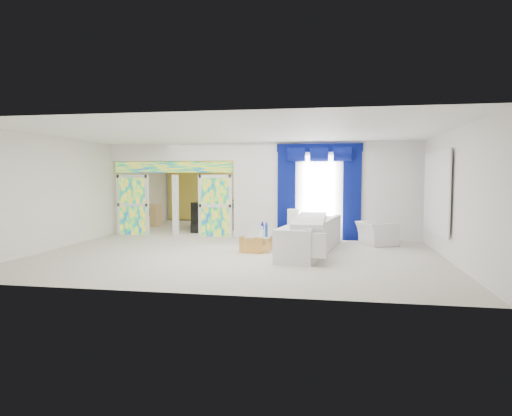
% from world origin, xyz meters
% --- Properties ---
extents(floor, '(12.00, 12.00, 0.00)m').
position_xyz_m(floor, '(0.00, 0.00, 0.00)').
color(floor, '#B7AF9E').
rests_on(floor, ground).
extents(dividing_wall, '(5.70, 0.18, 3.00)m').
position_xyz_m(dividing_wall, '(2.15, 1.00, 1.50)').
color(dividing_wall, white).
rests_on(dividing_wall, ground).
extents(dividing_header, '(4.30, 0.18, 0.55)m').
position_xyz_m(dividing_header, '(-2.85, 1.00, 2.73)').
color(dividing_header, white).
rests_on(dividing_header, dividing_wall).
extents(stained_panel_left, '(0.95, 0.04, 2.00)m').
position_xyz_m(stained_panel_left, '(-4.28, 1.00, 1.00)').
color(stained_panel_left, '#994C3F').
rests_on(stained_panel_left, ground).
extents(stained_panel_right, '(0.95, 0.04, 2.00)m').
position_xyz_m(stained_panel_right, '(-1.42, 1.00, 1.00)').
color(stained_panel_right, '#994C3F').
rests_on(stained_panel_right, ground).
extents(stained_transom, '(4.00, 0.05, 0.35)m').
position_xyz_m(stained_transom, '(-2.85, 1.00, 2.25)').
color(stained_transom, '#994C3F').
rests_on(stained_transom, dividing_header).
extents(window_pane, '(1.00, 0.02, 2.30)m').
position_xyz_m(window_pane, '(1.90, 0.90, 1.45)').
color(window_pane, white).
rests_on(window_pane, dividing_wall).
extents(blue_drape_left, '(0.55, 0.10, 2.80)m').
position_xyz_m(blue_drape_left, '(0.90, 0.87, 1.40)').
color(blue_drape_left, '#030E47').
rests_on(blue_drape_left, ground).
extents(blue_drape_right, '(0.55, 0.10, 2.80)m').
position_xyz_m(blue_drape_right, '(2.90, 0.87, 1.40)').
color(blue_drape_right, '#030E47').
rests_on(blue_drape_right, ground).
extents(blue_pelmet, '(2.60, 0.12, 0.25)m').
position_xyz_m(blue_pelmet, '(1.90, 0.87, 2.82)').
color(blue_pelmet, '#030E47').
rests_on(blue_pelmet, dividing_wall).
extents(wall_mirror, '(0.04, 2.70, 1.90)m').
position_xyz_m(wall_mirror, '(4.94, -1.00, 1.55)').
color(wall_mirror, white).
rests_on(wall_mirror, ground).
extents(gold_curtains, '(9.70, 0.12, 2.90)m').
position_xyz_m(gold_curtains, '(0.00, 5.90, 1.50)').
color(gold_curtains, '#B0912A').
rests_on(gold_curtains, ground).
extents(white_sofa, '(1.53, 4.12, 0.77)m').
position_xyz_m(white_sofa, '(1.80, -1.39, 0.38)').
color(white_sofa, silver).
rests_on(white_sofa, ground).
extents(coffee_table, '(0.91, 1.91, 0.41)m').
position_xyz_m(coffee_table, '(0.45, -1.09, 0.20)').
color(coffee_table, '#C5883D').
rests_on(coffee_table, ground).
extents(console_table, '(1.15, 0.47, 0.37)m').
position_xyz_m(console_table, '(1.45, 0.50, 0.19)').
color(console_table, white).
rests_on(console_table, ground).
extents(table_lamp, '(0.36, 0.36, 0.58)m').
position_xyz_m(table_lamp, '(1.15, 0.50, 0.66)').
color(table_lamp, white).
rests_on(table_lamp, console_table).
extents(armchair, '(1.22, 1.29, 0.66)m').
position_xyz_m(armchair, '(3.57, 0.03, 0.33)').
color(armchair, silver).
rests_on(armchair, ground).
extents(grand_piano, '(1.61, 2.06, 1.01)m').
position_xyz_m(grand_piano, '(-2.01, 3.47, 0.51)').
color(grand_piano, black).
rests_on(grand_piano, ground).
extents(piano_bench, '(0.99, 0.42, 0.32)m').
position_xyz_m(piano_bench, '(-2.01, 1.87, 0.16)').
color(piano_bench, black).
rests_on(piano_bench, ground).
extents(tv_console, '(0.62, 0.57, 0.86)m').
position_xyz_m(tv_console, '(-4.66, 3.52, 0.43)').
color(tv_console, '#A48852').
rests_on(tv_console, ground).
extents(chandelier, '(0.60, 0.60, 0.60)m').
position_xyz_m(chandelier, '(-2.30, 3.40, 2.65)').
color(chandelier, gold).
rests_on(chandelier, ceiling).
extents(decanters, '(0.21, 0.81, 0.26)m').
position_xyz_m(decanters, '(0.45, -0.98, 0.50)').
color(decanters, navy).
rests_on(decanters, coffee_table).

